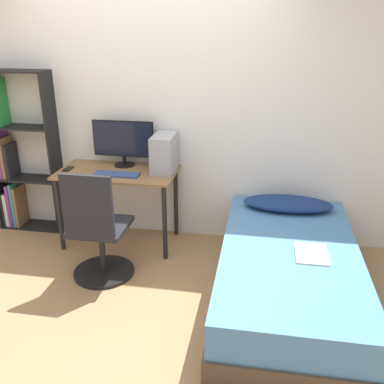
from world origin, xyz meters
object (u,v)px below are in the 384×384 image
at_px(bookshelf, 14,158).
at_px(keyboard, 117,174).
at_px(bed, 288,275).
at_px(pc_tower, 164,153).
at_px(office_chair, 98,238).
at_px(monitor, 123,141).

distance_m(bookshelf, keyboard, 1.25).
height_order(bed, pc_tower, pc_tower).
distance_m(keyboard, pc_tower, 0.49).
bearing_deg(office_chair, bookshelf, 145.49).
bearing_deg(bookshelf, office_chair, -34.51).
xyz_separation_m(office_chair, keyboard, (0.00, 0.54, 0.38)).
xyz_separation_m(bookshelf, keyboard, (1.22, -0.29, -0.00)).
height_order(bookshelf, bed, bookshelf).
distance_m(bookshelf, monitor, 1.22).
bearing_deg(office_chair, keyboard, 89.87).
distance_m(office_chair, pc_tower, 1.02).
relative_size(monitor, keyboard, 1.45).
height_order(monitor, keyboard, monitor).
bearing_deg(pc_tower, monitor, 167.86).
xyz_separation_m(bookshelf, bed, (2.80, -0.89, -0.54)).
height_order(office_chair, monitor, monitor).
relative_size(office_chair, pc_tower, 2.65).
bearing_deg(bed, keyboard, 159.24).
bearing_deg(keyboard, monitor, 94.53).
bearing_deg(keyboard, bookshelf, 166.42).
relative_size(office_chair, bed, 0.49).
relative_size(office_chair, keyboard, 2.38).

